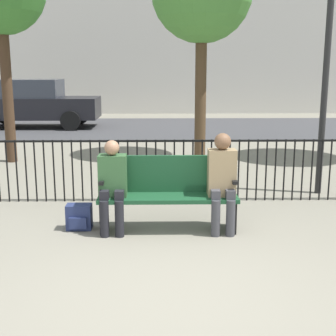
{
  "coord_description": "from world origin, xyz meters",
  "views": [
    {
      "loc": [
        -0.1,
        -3.84,
        2.0
      ],
      "look_at": [
        0.0,
        1.76,
        0.8
      ],
      "focal_mm": 50.0,
      "sensor_mm": 36.0,
      "label": 1
    }
  ],
  "objects": [
    {
      "name": "parked_car_0",
      "position": [
        -4.37,
        12.17,
        0.84
      ],
      "size": [
        4.2,
        1.94,
        1.62
      ],
      "color": "black",
      "rests_on": "ground"
    },
    {
      "name": "backpack",
      "position": [
        -1.12,
        1.81,
        0.16
      ],
      "size": [
        0.31,
        0.23,
        0.32
      ],
      "color": "navy",
      "rests_on": "ground"
    },
    {
      "name": "ground_plane",
      "position": [
        0.0,
        0.0,
        0.0
      ],
      "size": [
        80.0,
        80.0,
        0.0
      ],
      "primitive_type": "plane",
      "color": "gray"
    },
    {
      "name": "fence_railing",
      "position": [
        -0.02,
        3.08,
        0.56
      ],
      "size": [
        9.01,
        0.03,
        0.95
      ],
      "color": "black",
      "rests_on": "ground"
    },
    {
      "name": "seated_person_0",
      "position": [
        -0.68,
        1.71,
        0.64
      ],
      "size": [
        0.34,
        0.39,
        1.15
      ],
      "color": "black",
      "rests_on": "ground"
    },
    {
      "name": "seated_person_1",
      "position": [
        0.66,
        1.71,
        0.69
      ],
      "size": [
        0.34,
        0.39,
        1.23
      ],
      "color": "#3D3D42",
      "rests_on": "ground"
    },
    {
      "name": "lamp_post",
      "position": [
        2.48,
        3.5,
        2.73
      ],
      "size": [
        0.28,
        0.28,
        4.2
      ],
      "color": "black",
      "rests_on": "ground"
    },
    {
      "name": "park_bench",
      "position": [
        0.0,
        1.84,
        0.49
      ],
      "size": [
        1.73,
        0.45,
        0.92
      ],
      "color": "#194728",
      "rests_on": "ground"
    },
    {
      "name": "street_surface",
      "position": [
        0.0,
        12.0,
        0.0
      ],
      "size": [
        24.0,
        6.0,
        0.01
      ],
      "color": "#3D3D3F",
      "rests_on": "ground"
    }
  ]
}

